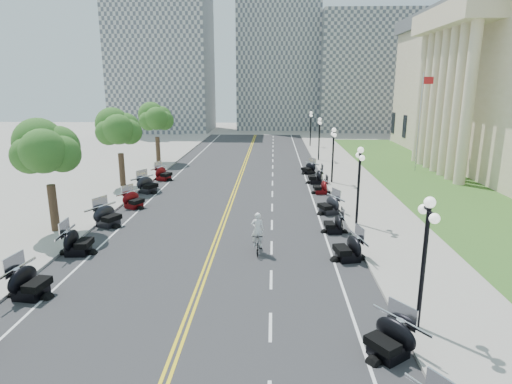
{
  "coord_description": "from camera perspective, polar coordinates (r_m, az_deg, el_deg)",
  "views": [
    {
      "loc": [
        3.24,
        -22.27,
        8.8
      ],
      "look_at": [
        2.14,
        4.72,
        2.0
      ],
      "focal_mm": 30.0,
      "sensor_mm": 36.0,
      "label": 1
    }
  ],
  "objects": [
    {
      "name": "motorcycle_n_7",
      "position": [
        30.26,
        9.7,
        -1.61
      ],
      "size": [
        2.62,
        2.62,
        1.39
      ],
      "primitive_type": null,
      "rotation": [
        0.0,
        0.0,
        -1.15
      ],
      "color": "black",
      "rests_on": "road"
    },
    {
      "name": "lane_dash_9",
      "position": [
        35.38,
        2.19,
        -0.26
      ],
      "size": [
        0.12,
        2.0,
        0.0
      ],
      "primitive_type": "cube",
      "color": "white",
      "rests_on": "road"
    },
    {
      "name": "sidewalk_south",
      "position": [
        36.14,
        -20.1,
        -0.72
      ],
      "size": [
        5.0,
        90.0,
        0.15
      ],
      "primitive_type": "cube",
      "color": "#9E9991",
      "rests_on": "ground"
    },
    {
      "name": "lane_dash_16",
      "position": [
        62.88,
        2.28,
        6.09
      ],
      "size": [
        0.12,
        2.0,
        0.0
      ],
      "primitive_type": "cube",
      "color": "white",
      "rests_on": "road"
    },
    {
      "name": "lane_dash_10",
      "position": [
        39.26,
        2.21,
        1.19
      ],
      "size": [
        0.12,
        2.0,
        0.0
      ],
      "primitive_type": "cube",
      "color": "white",
      "rests_on": "road"
    },
    {
      "name": "lane_dash_12",
      "position": [
        47.09,
        2.24,
        3.37
      ],
      "size": [
        0.12,
        2.0,
        0.0
      ],
      "primitive_type": "cube",
      "color": "white",
      "rests_on": "road"
    },
    {
      "name": "lane_dash_18",
      "position": [
        70.81,
        2.3,
        6.99
      ],
      "size": [
        0.12,
        2.0,
        0.0
      ],
      "primitive_type": "cube",
      "color": "white",
      "rests_on": "road"
    },
    {
      "name": "motorcycle_s_6",
      "position": [
        28.82,
        -19.18,
        -2.89
      ],
      "size": [
        2.89,
        2.89,
        1.51
      ],
      "primitive_type": null,
      "rotation": [
        0.0,
        0.0,
        1.11
      ],
      "color": "black",
      "rests_on": "road"
    },
    {
      "name": "lane_dash_4",
      "position": [
        16.76,
        1.94,
        -17.51
      ],
      "size": [
        0.12,
        2.0,
        0.0
      ],
      "primitive_type": "cube",
      "color": "white",
      "rests_on": "road"
    },
    {
      "name": "lane_dash_8",
      "position": [
        31.52,
        2.17,
        -2.07
      ],
      "size": [
        0.12,
        2.0,
        0.0
      ],
      "primitive_type": "cube",
      "color": "white",
      "rests_on": "road"
    },
    {
      "name": "motorcycle_s_8",
      "position": [
        36.81,
        -14.28,
        1.08
      ],
      "size": [
        2.98,
        2.98,
        1.52
      ],
      "primitive_type": null,
      "rotation": [
        0.0,
        0.0,
        1.04
      ],
      "color": "black",
      "rests_on": "road"
    },
    {
      "name": "lawn",
      "position": [
        43.6,
        21.37,
        1.57
      ],
      "size": [
        9.0,
        60.0,
        0.1
      ],
      "primitive_type": "cube",
      "color": "#356023",
      "rests_on": "ground"
    },
    {
      "name": "tree_2",
      "position": [
        27.94,
        -26.07,
        4.36
      ],
      "size": [
        4.8,
        4.8,
        9.2
      ],
      "primitive_type": null,
      "color": "#235619",
      "rests_on": "sidewalk_south"
    },
    {
      "name": "lane_dash_7",
      "position": [
        27.7,
        2.13,
        -4.38
      ],
      "size": [
        0.12,
        2.0,
        0.0
      ],
      "primitive_type": "cube",
      "color": "white",
      "rests_on": "road"
    },
    {
      "name": "edge_line_south",
      "position": [
        34.8,
        -13.83,
        -0.91
      ],
      "size": [
        0.12,
        90.0,
        0.0
      ],
      "primitive_type": "cube",
      "color": "white",
      "rests_on": "road"
    },
    {
      "name": "lane_dash_13",
      "position": [
        51.03,
        2.26,
        4.21
      ],
      "size": [
        0.12,
        2.0,
        0.0
      ],
      "primitive_type": "cube",
      "color": "white",
      "rests_on": "road"
    },
    {
      "name": "distant_block_b",
      "position": [
        90.48,
        2.95,
        18.04
      ],
      "size": [
        16.0,
        12.0,
        30.0
      ],
      "primitive_type": "cube",
      "color": "gray",
      "rests_on": "ground"
    },
    {
      "name": "motorcycle_s_7",
      "position": [
        32.49,
        -16.01,
        -0.9
      ],
      "size": [
        2.64,
        2.64,
        1.36
      ],
      "primitive_type": null,
      "rotation": [
        0.0,
        0.0,
        1.07
      ],
      "color": "#590A0C",
      "rests_on": "road"
    },
    {
      "name": "motorcycle_n_8",
      "position": [
        35.81,
        8.62,
        0.78
      ],
      "size": [
        1.93,
        1.93,
        1.25
      ],
      "primitive_type": null,
      "rotation": [
        0.0,
        0.0,
        -1.49
      ],
      "color": "#590A0C",
      "rests_on": "road"
    },
    {
      "name": "motorcycle_n_5",
      "position": [
        22.59,
        12.2,
        -7.16
      ],
      "size": [
        2.45,
        2.45,
        1.44
      ],
      "primitive_type": null,
      "rotation": [
        0.0,
        0.0,
        -1.36
      ],
      "color": "black",
      "rests_on": "road"
    },
    {
      "name": "edge_line_north",
      "position": [
        33.59,
        7.65,
        -1.16
      ],
      "size": [
        0.12,
        90.0,
        0.0
      ],
      "primitive_type": "cube",
      "color": "white",
      "rests_on": "road"
    },
    {
      "name": "street_lamp_4",
      "position": [
        50.93,
        8.42,
        6.99
      ],
      "size": [
        0.5,
        1.2,
        4.9
      ],
      "primitive_type": null,
      "color": "black",
      "rests_on": "sidewalk_north"
    },
    {
      "name": "road",
      "position": [
        33.6,
        -3.29,
        -1.07
      ],
      "size": [
        16.0,
        90.0,
        0.01
      ],
      "primitive_type": "cube",
      "color": "#333335",
      "rests_on": "ground"
    },
    {
      "name": "motorcycle_s_9",
      "position": [
        41.32,
        -12.24,
        2.52
      ],
      "size": [
        2.64,
        2.64,
        1.43
      ],
      "primitive_type": null,
      "rotation": [
        0.0,
        0.0,
        1.2
      ],
      "color": "#590A0C",
      "rests_on": "road"
    },
    {
      "name": "street_lamp_5",
      "position": [
        62.8,
        7.29,
        8.35
      ],
      "size": [
        0.5,
        1.2,
        4.9
      ],
      "primitive_type": null,
      "color": "black",
      "rests_on": "sidewalk_north"
    },
    {
      "name": "motorcycle_s_4",
      "position": [
        20.79,
        -27.96,
        -10.37
      ],
      "size": [
        2.43,
        2.43,
        1.52
      ],
      "primitive_type": null,
      "rotation": [
        0.0,
        0.0,
        1.44
      ],
      "color": "black",
      "rests_on": "road"
    },
    {
      "name": "centerline_yellow_a",
      "position": [
        33.61,
        -3.49,
        -1.05
      ],
      "size": [
        0.12,
        90.0,
        0.0
      ],
      "primitive_type": "cube",
      "color": "yellow",
      "rests_on": "road"
    },
    {
      "name": "lane_dash_5",
      "position": [
        20.27,
        2.03,
        -11.57
      ],
      "size": [
        0.12,
        2.0,
        0.0
      ],
      "primitive_type": "cube",
      "color": "white",
      "rests_on": "road"
    },
    {
      "name": "distant_block_a",
      "position": [
        87.0,
        -12.32,
        16.59
      ],
      "size": [
        18.0,
        14.0,
        26.0
      ],
      "primitive_type": "cube",
      "color": "gray",
      "rests_on": "ground"
    },
    {
      "name": "lane_dash_17",
      "position": [
        66.85,
        2.29,
        6.57
      ],
      "size": [
        0.12,
        2.0,
        0.0
      ],
      "primitive_type": "cube",
      "color": "white",
      "rests_on": "road"
    },
    {
      "name": "cyclist_rider",
      "position": [
        22.57,
        0.2,
        -3.16
      ],
      "size": [
        0.7,
        0.46,
        1.91
      ],
      "primitive_type": "imported",
      "rotation": [
        0.0,
        0.0,
        3.14
      ],
      "color": "silver",
      "rests_on": "bicycle"
    },
    {
      "name": "motorcycle_s_5",
      "position": [
        24.73,
        -22.71,
        -5.99
      ],
      "size": [
        2.28,
        2.28,
        1.52
      ],
      "primitive_type": null,
      "rotation": [
        0.0,
        0.0,
        1.63
      ],
      "color": "black",
      "rests_on": "road"
    },
    {
      "name": "street_lamp_2",
      "position": [
        27.52,
        13.5,
        0.71
      ],
      "size": [
        0.5,
        1.2,
        4.9
      ],
      "primitive_type": null,
      "color": "black",
      "rests_on": "sidewalk_north"
    },
    {
      "name": "street_lamp_1",
      "position": [
        16.45,
        21.42,
        -9.04
      ],
      "size": [
        0.5,
        1.2,
        4.9
      ],
      "primitive_type": null,
      "color": "black",
      "rests_on": "sidewalk_north"
    },
    {
      "name": "ground",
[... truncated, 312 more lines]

